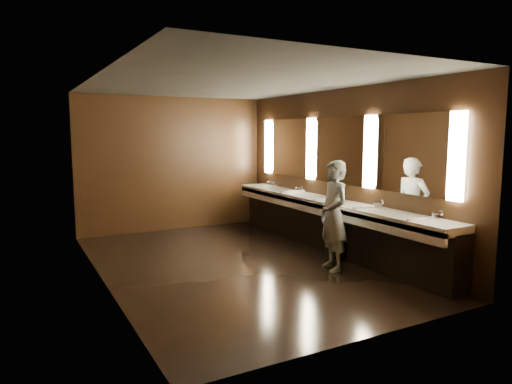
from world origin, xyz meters
The scene contains 10 objects.
floor centered at (0.00, 0.00, 0.00)m, with size 6.00×6.00×0.00m, color black.
ceiling centered at (0.00, 0.00, 2.80)m, with size 4.00×6.00×0.02m, color #2D2D2B.
wall_back centered at (0.00, 3.00, 1.40)m, with size 4.00×0.02×2.80m, color black.
wall_front centered at (0.00, -3.00, 1.40)m, with size 4.00×0.02×2.80m, color black.
wall_left centered at (-2.00, 0.00, 1.40)m, with size 0.02×6.00×2.80m, color black.
wall_right centered at (2.00, 0.00, 1.40)m, with size 0.02×6.00×2.80m, color black.
sink_counter centered at (1.79, 0.00, 0.50)m, with size 0.55×5.40×1.01m.
mirror_band centered at (1.98, 0.00, 1.75)m, with size 0.06×5.03×1.15m.
person centered at (1.15, -0.96, 0.82)m, with size 0.60×0.39×1.65m, color #81A7C1.
trash_bin centered at (1.58, -0.51, 0.29)m, with size 0.37×0.37×0.58m, color black.
Camera 1 is at (-3.05, -6.29, 2.05)m, focal length 32.00 mm.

